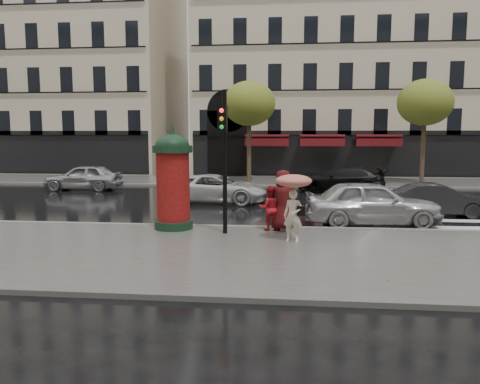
# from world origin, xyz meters

# --- Properties ---
(ground) EXTENTS (160.00, 160.00, 0.00)m
(ground) POSITION_xyz_m (0.00, 0.00, 0.00)
(ground) COLOR black
(ground) RESTS_ON ground
(near_sidewalk) EXTENTS (90.00, 7.00, 0.12)m
(near_sidewalk) POSITION_xyz_m (0.00, -0.50, 0.06)
(near_sidewalk) COLOR #474744
(near_sidewalk) RESTS_ON ground
(far_sidewalk) EXTENTS (90.00, 6.00, 0.12)m
(far_sidewalk) POSITION_xyz_m (0.00, 19.00, 0.06)
(far_sidewalk) COLOR #474744
(far_sidewalk) RESTS_ON ground
(near_kerb) EXTENTS (90.00, 0.25, 0.14)m
(near_kerb) POSITION_xyz_m (0.00, 3.00, 0.07)
(near_kerb) COLOR slate
(near_kerb) RESTS_ON ground
(far_kerb) EXTENTS (90.00, 0.25, 0.14)m
(far_kerb) POSITION_xyz_m (0.00, 16.00, 0.07)
(far_kerb) COLOR slate
(far_kerb) RESTS_ON ground
(zebra_crossing) EXTENTS (3.60, 11.75, 0.01)m
(zebra_crossing) POSITION_xyz_m (6.00, 9.60, 0.01)
(zebra_crossing) COLOR silver
(zebra_crossing) RESTS_ON ground
(bldg_far_corner) EXTENTS (26.00, 14.00, 22.90)m
(bldg_far_corner) POSITION_xyz_m (6.00, 30.00, 11.31)
(bldg_far_corner) COLOR #B7A88C
(bldg_far_corner) RESTS_ON ground
(bldg_far_left) EXTENTS (24.00, 14.00, 22.90)m
(bldg_far_left) POSITION_xyz_m (-22.00, 30.00, 11.31)
(bldg_far_left) COLOR #B7A88C
(bldg_far_left) RESTS_ON ground
(tree_far_left) EXTENTS (3.40, 3.40, 6.64)m
(tree_far_left) POSITION_xyz_m (-2.00, 18.00, 5.17)
(tree_far_left) COLOR #38281C
(tree_far_left) RESTS_ON ground
(tree_far_right) EXTENTS (3.40, 3.40, 6.64)m
(tree_far_right) POSITION_xyz_m (9.00, 18.00, 5.17)
(tree_far_right) COLOR #38281C
(tree_far_right) RESTS_ON ground
(woman_umbrella) EXTENTS (1.05, 1.05, 2.02)m
(woman_umbrella) POSITION_xyz_m (0.68, 0.86, 1.45)
(woman_umbrella) COLOR beige
(woman_umbrella) RESTS_ON near_sidewalk
(woman_red) EXTENTS (0.77, 0.63, 1.46)m
(woman_red) POSITION_xyz_m (-0.05, 2.40, 0.85)
(woman_red) COLOR #AF151D
(woman_red) RESTS_ON near_sidewalk
(man_burgundy) EXTENTS (1.07, 0.81, 1.97)m
(man_burgundy) POSITION_xyz_m (0.36, 2.40, 1.10)
(man_burgundy) COLOR #430D0E
(man_burgundy) RESTS_ON near_sidewalk
(morris_column) EXTENTS (1.30, 1.30, 3.50)m
(morris_column) POSITION_xyz_m (-3.23, 2.40, 1.80)
(morris_column) COLOR black
(morris_column) RESTS_ON near_sidewalk
(traffic_light) EXTENTS (0.30, 0.43, 4.45)m
(traffic_light) POSITION_xyz_m (-1.45, 1.71, 2.82)
(traffic_light) COLOR black
(traffic_light) RESTS_ON near_sidewalk
(car_silver) EXTENTS (4.83, 2.14, 1.61)m
(car_silver) POSITION_xyz_m (3.48, 4.20, 0.81)
(car_silver) COLOR #BBBBC0
(car_silver) RESTS_ON ground
(car_darkgrey) EXTENTS (3.94, 1.53, 1.28)m
(car_darkgrey) POSITION_xyz_m (6.46, 6.46, 0.64)
(car_darkgrey) COLOR black
(car_darkgrey) RESTS_ON ground
(car_white) EXTENTS (4.96, 2.54, 1.34)m
(car_white) POSITION_xyz_m (-2.84, 9.19, 0.67)
(car_white) COLOR silver
(car_white) RESTS_ON ground
(car_black) EXTENTS (4.92, 2.18, 1.40)m
(car_black) POSITION_xyz_m (3.53, 14.16, 0.70)
(car_black) COLOR black
(car_black) RESTS_ON ground
(car_far_silver) EXTENTS (4.44, 1.88, 1.50)m
(car_far_silver) POSITION_xyz_m (-11.26, 13.42, 0.75)
(car_far_silver) COLOR #ACACB1
(car_far_silver) RESTS_ON ground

